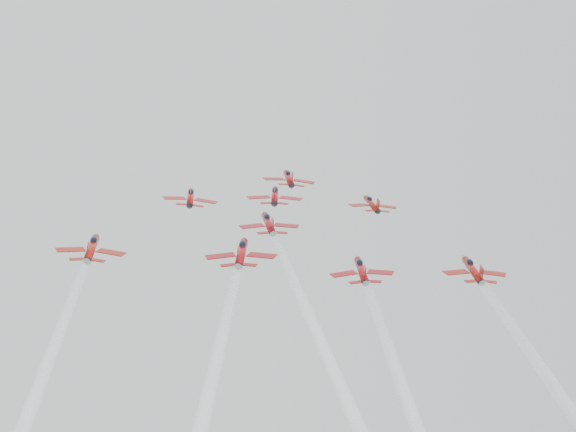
{
  "coord_description": "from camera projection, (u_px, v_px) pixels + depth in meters",
  "views": [
    {
      "loc": [
        -11.07,
        -118.6,
        105.68
      ],
      "look_at": [
        0.0,
        2.0,
        146.72
      ],
      "focal_mm": 50.0,
      "sensor_mm": 36.0,
      "label": 1
    }
  ],
  "objects": [
    {
      "name": "jet_lead",
      "position": [
        289.0,
        178.0,
        155.79
      ],
      "size": [
        10.24,
        12.79,
        9.18
      ],
      "rotation": [
        0.6,
        0.04,
        0.05
      ],
      "color": "maroon"
    },
    {
      "name": "jet_row2_center",
      "position": [
        275.0,
        195.0,
        142.14
      ],
      "size": [
        9.86,
        12.32,
        8.84
      ],
      "rotation": [
        0.6,
        0.03,
        -0.07
      ],
      "color": "#A30F18"
    },
    {
      "name": "jet_row2_left",
      "position": [
        190.0,
        197.0,
        137.85
      ],
      "size": [
        9.46,
        11.81,
        8.48
      ],
      "rotation": [
        0.6,
        0.05,
        0.05
      ],
      "color": "#B11012"
    },
    {
      "name": "jet_rear_farleft",
      "position": [
        2.0,
        423.0,
        65.23
      ],
      "size": [
        9.44,
        85.26,
        59.28
      ],
      "rotation": [
        0.6,
        0.03,
        0.07
      ],
      "color": "#A91810"
    },
    {
      "name": "jet_row2_right",
      "position": [
        371.0,
        204.0,
        140.06
      ],
      "size": [
        8.59,
        10.73,
        7.7
      ],
      "rotation": [
        0.6,
        0.0,
        0.06
      ],
      "color": "maroon"
    },
    {
      "name": "jet_center",
      "position": [
        292.0,
        352.0,
        81.01
      ],
      "size": [
        9.47,
        85.51,
        59.45
      ],
      "rotation": [
        0.6,
        -0.06,
        0.05
      ],
      "color": "maroon"
    }
  ]
}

